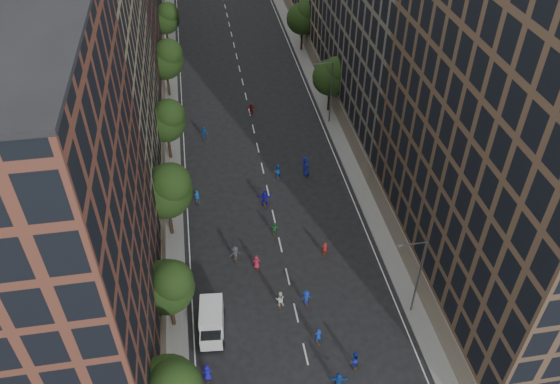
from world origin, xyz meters
The scene contains 35 objects.
ground centered at (0.00, 40.00, 0.00)m, with size 240.00×240.00×0.00m, color black.
sidewalk_left centered at (-12.00, 47.50, 0.07)m, with size 4.00×105.00×0.15m, color slate.
sidewalk_right centered at (12.00, 47.50, 0.07)m, with size 4.00×105.00×0.15m, color slate.
bldg_left_a centered at (-19.00, 11.00, 15.00)m, with size 14.00×22.00×30.00m, color brown.
bldg_left_b centered at (-19.00, 35.00, 17.00)m, with size 14.00×26.00×34.00m, color #857457.
bldg_left_c centered at (-19.00, 58.00, 14.00)m, with size 14.00×20.00×28.00m, color brown.
bldg_right_a centered at (19.00, 15.00, 18.00)m, with size 14.00×30.00×36.00m, color #4E3A29.
bldg_right_b centered at (19.00, 44.00, 16.50)m, with size 14.00×28.00×33.00m, color #5C554B.
tree_left_1 centered at (-11.02, 13.86, 5.55)m, with size 4.80×4.80×8.21m.
tree_left_2 centered at (-10.99, 25.83, 6.36)m, with size 5.60×5.60×9.45m.
tree_left_3 centered at (-11.02, 39.85, 5.82)m, with size 5.00×5.00×8.58m.
tree_left_4 centered at (-11.00, 55.84, 6.10)m, with size 5.40×5.40×9.08m.
tree_left_5 centered at (-11.02, 71.86, 5.68)m, with size 4.80×4.80×8.33m.
tree_right_a centered at (11.38, 47.85, 5.63)m, with size 5.00×5.00×8.39m.
tree_right_b centered at (11.39, 67.85, 5.96)m, with size 5.20×5.20×8.83m.
streetlamp_near centered at (10.37, 12.00, 5.17)m, with size 2.64×0.22×9.06m.
streetlamp_far centered at (10.37, 45.00, 5.17)m, with size 2.64×0.22×9.06m.
cargo_van centered at (-7.79, 12.81, 1.29)m, with size 2.56×4.78×2.46m.
skater_0 centered at (-8.50, 8.01, 0.88)m, with size 0.86×0.56×1.77m, color #18139D.
skater_1 centered at (1.30, 10.01, 0.91)m, with size 0.66×0.43×1.81m, color #13329C.
skater_2 centered at (3.75, 7.20, 0.88)m, with size 0.85×0.66×1.75m, color #1523AD.
skater_3 centered at (1.13, 14.42, 0.83)m, with size 1.07×0.61×1.65m, color #132C9B.
skater_5 centered at (2.00, 5.54, 0.88)m, with size 1.63×0.52×1.76m, color #1444A9.
skater_6 centered at (-2.88, 19.69, 0.79)m, with size 0.77×0.50×1.58m, color #AF1D39.
skater_7 centered at (4.27, 20.37, 0.82)m, with size 0.60×0.39×1.64m, color #AD201C.
skater_8 centered at (-1.33, 14.61, 0.87)m, with size 0.84×0.66×1.73m, color white.
skater_9 centered at (-4.87, 21.07, 0.90)m, with size 1.16×0.67×1.80m, color #37373C.
skater_10 centered at (-0.34, 24.05, 0.79)m, with size 0.92×0.38×1.57m, color #227235.
skater_11 centered at (-0.68, 29.14, 0.95)m, with size 1.77×0.56×1.91m, color #1C16B3.
skater_12 centered at (5.06, 33.67, 0.83)m, with size 0.81×0.53×1.66m, color #121E95.
skater_13 centered at (-8.26, 30.81, 0.83)m, with size 0.61×0.40×1.67m, color #1554AD.
skater_14 centered at (1.54, 33.79, 0.95)m, with size 0.93×0.72×1.90m, color #154AAA.
skater_15 centered at (5.16, 35.16, 0.79)m, with size 1.03×0.59×1.59m, color #1419A7.
skater_16 centered at (-6.75, 43.70, 0.91)m, with size 1.06×0.44×1.81m, color #1551AB.
skater_17 centered at (0.18, 48.92, 0.78)m, with size 1.44×0.46×1.55m, color maroon.
Camera 1 is at (-6.65, -17.61, 41.09)m, focal length 35.00 mm.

